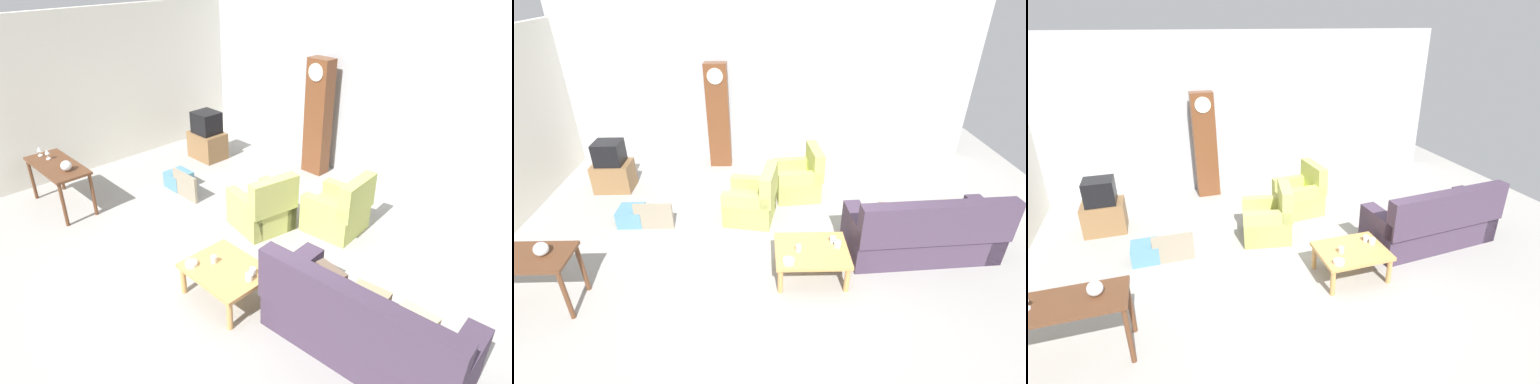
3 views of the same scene
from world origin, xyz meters
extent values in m
plane|color=#999691|center=(0.00, 0.00, 0.00)|extent=(10.40, 10.40, 0.00)
cube|color=#ADAFB5|center=(0.00, 3.60, 1.60)|extent=(8.40, 0.16, 3.20)
cube|color=#423347|center=(2.05, 0.10, 0.22)|extent=(2.15, 0.97, 0.44)
cube|color=#423347|center=(2.07, -0.26, 0.74)|extent=(2.11, 0.34, 0.60)
cube|color=#423347|center=(2.98, 0.16, 0.34)|extent=(0.29, 0.85, 0.68)
cube|color=#423347|center=(1.12, 0.04, 0.34)|extent=(0.29, 0.85, 0.68)
cube|color=#C6B284|center=(2.53, 0.18, 0.62)|extent=(0.37, 0.14, 0.36)
cube|color=#9E8966|center=(2.05, 0.15, 0.62)|extent=(0.37, 0.16, 0.36)
cube|color=brown|center=(1.57, 0.12, 0.62)|extent=(0.37, 0.17, 0.36)
cube|color=tan|center=(-0.42, 1.06, 0.20)|extent=(0.89, 0.89, 0.40)
cube|color=tan|center=(-0.10, 1.00, 0.66)|extent=(0.32, 0.78, 0.52)
cube|color=tan|center=(-0.36, 1.36, 0.30)|extent=(0.78, 0.30, 0.60)
cube|color=tan|center=(-0.47, 0.77, 0.30)|extent=(0.78, 0.30, 0.60)
cube|color=#B7C15A|center=(0.41, 1.79, 0.20)|extent=(0.83, 0.83, 0.40)
cube|color=#B7C15A|center=(0.73, 1.83, 0.66)|extent=(0.25, 0.77, 0.52)
cube|color=#B7C15A|center=(0.38, 2.09, 0.30)|extent=(0.77, 0.23, 0.60)
cube|color=#B7C15A|center=(0.44, 1.50, 0.30)|extent=(0.77, 0.23, 0.60)
cube|color=tan|center=(0.42, -0.36, 0.40)|extent=(0.96, 0.76, 0.05)
cylinder|color=tan|center=(0.00, -0.68, 0.19)|extent=(0.07, 0.07, 0.37)
cylinder|color=tan|center=(0.85, -0.68, 0.19)|extent=(0.07, 0.07, 0.37)
cylinder|color=tan|center=(0.00, -0.04, 0.19)|extent=(0.07, 0.07, 0.37)
cylinder|color=tan|center=(0.85, -0.04, 0.19)|extent=(0.07, 0.07, 0.37)
cylinder|color=#56331E|center=(-2.48, -1.04, 0.36)|extent=(0.06, 0.06, 0.71)
cylinder|color=#56331E|center=(-2.48, -0.57, 0.36)|extent=(0.06, 0.06, 0.71)
cube|color=brown|center=(-1.08, 3.18, 1.06)|extent=(0.44, 0.28, 2.11)
cylinder|color=silver|center=(-1.08, 3.02, 1.89)|extent=(0.30, 0.02, 0.30)
cube|color=brown|center=(-3.00, 2.12, 0.27)|extent=(0.68, 0.52, 0.53)
cube|color=black|center=(-3.00, 2.12, 0.74)|extent=(0.48, 0.44, 0.42)
cube|color=gray|center=(-1.94, 0.78, 0.23)|extent=(0.60, 0.05, 0.45)
cube|color=teal|center=(-2.35, 0.94, 0.14)|extent=(0.40, 0.39, 0.28)
sphere|color=silver|center=(-2.75, -0.79, 0.83)|extent=(0.16, 0.16, 0.16)
cylinder|color=white|center=(0.77, -0.31, 0.47)|extent=(0.09, 0.09, 0.08)
cylinder|color=silver|center=(0.72, -0.21, 0.47)|extent=(0.08, 0.08, 0.08)
cylinder|color=beige|center=(0.24, -0.39, 0.47)|extent=(0.07, 0.07, 0.09)
cylinder|color=white|center=(0.10, -0.62, 0.45)|extent=(0.14, 0.14, 0.05)
camera|label=1|loc=(3.70, -3.07, 3.71)|focal=31.66mm
camera|label=2|loc=(-0.22, -4.26, 3.54)|focal=26.50mm
camera|label=3|loc=(-1.92, -4.48, 3.34)|focal=27.34mm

